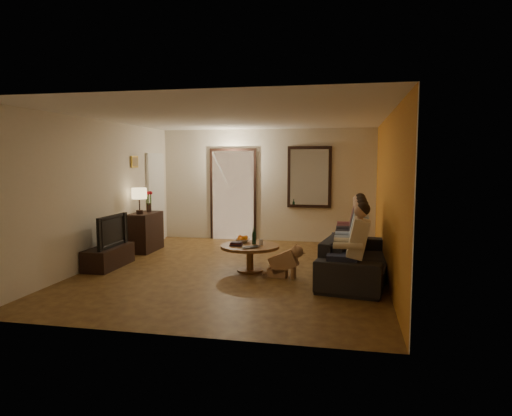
% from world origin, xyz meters
% --- Properties ---
extents(floor, '(5.00, 6.00, 0.01)m').
position_xyz_m(floor, '(0.00, 0.00, 0.00)').
color(floor, '#462913').
rests_on(floor, ground).
extents(ceiling, '(5.00, 6.00, 0.01)m').
position_xyz_m(ceiling, '(0.00, 0.00, 2.60)').
color(ceiling, white).
rests_on(ceiling, back_wall).
extents(back_wall, '(5.00, 0.02, 2.60)m').
position_xyz_m(back_wall, '(0.00, 3.00, 1.30)').
color(back_wall, beige).
rests_on(back_wall, floor).
extents(front_wall, '(5.00, 0.02, 2.60)m').
position_xyz_m(front_wall, '(0.00, -3.00, 1.30)').
color(front_wall, beige).
rests_on(front_wall, floor).
extents(left_wall, '(0.02, 6.00, 2.60)m').
position_xyz_m(left_wall, '(-2.50, 0.00, 1.30)').
color(left_wall, beige).
rests_on(left_wall, floor).
extents(right_wall, '(0.02, 6.00, 2.60)m').
position_xyz_m(right_wall, '(2.50, 0.00, 1.30)').
color(right_wall, beige).
rests_on(right_wall, floor).
extents(orange_accent, '(0.01, 6.00, 2.60)m').
position_xyz_m(orange_accent, '(2.49, 0.00, 1.30)').
color(orange_accent, '#C76222').
rests_on(orange_accent, right_wall).
extents(kitchen_doorway, '(1.00, 0.06, 2.10)m').
position_xyz_m(kitchen_doorway, '(-0.80, 2.98, 1.05)').
color(kitchen_doorway, '#FFE0A5').
rests_on(kitchen_doorway, floor).
extents(door_trim, '(1.12, 0.04, 2.22)m').
position_xyz_m(door_trim, '(-0.80, 2.97, 1.05)').
color(door_trim, black).
rests_on(door_trim, floor).
extents(fridge_glimpse, '(0.45, 0.03, 1.70)m').
position_xyz_m(fridge_glimpse, '(-0.55, 2.98, 0.90)').
color(fridge_glimpse, silver).
rests_on(fridge_glimpse, floor).
extents(mirror_frame, '(1.00, 0.05, 1.40)m').
position_xyz_m(mirror_frame, '(1.00, 2.96, 1.50)').
color(mirror_frame, black).
rests_on(mirror_frame, back_wall).
extents(mirror_glass, '(0.86, 0.02, 1.26)m').
position_xyz_m(mirror_glass, '(1.00, 2.93, 1.50)').
color(mirror_glass, white).
rests_on(mirror_glass, back_wall).
extents(white_door, '(0.06, 0.85, 2.04)m').
position_xyz_m(white_door, '(-2.46, 2.30, 1.02)').
color(white_door, white).
rests_on(white_door, floor).
extents(framed_art, '(0.03, 0.28, 0.24)m').
position_xyz_m(framed_art, '(-2.47, 1.30, 1.85)').
color(framed_art, '#B28C33').
rests_on(framed_art, left_wall).
extents(art_canvas, '(0.01, 0.22, 0.18)m').
position_xyz_m(art_canvas, '(-2.46, 1.30, 1.85)').
color(art_canvas, brown).
rests_on(art_canvas, left_wall).
extents(dresser, '(0.45, 0.90, 0.80)m').
position_xyz_m(dresser, '(-2.25, 1.25, 0.40)').
color(dresser, black).
rests_on(dresser, floor).
extents(table_lamp, '(0.30, 0.30, 0.54)m').
position_xyz_m(table_lamp, '(-2.25, 1.03, 1.07)').
color(table_lamp, beige).
rests_on(table_lamp, dresser).
extents(flower_vase, '(0.14, 0.14, 0.44)m').
position_xyz_m(flower_vase, '(-2.25, 1.47, 1.02)').
color(flower_vase, '#B0121E').
rests_on(flower_vase, dresser).
extents(tv_stand, '(0.45, 1.10, 0.37)m').
position_xyz_m(tv_stand, '(-2.25, -0.24, 0.18)').
color(tv_stand, black).
rests_on(tv_stand, floor).
extents(tv, '(0.98, 0.13, 0.56)m').
position_xyz_m(tv, '(-2.25, -0.24, 0.65)').
color(tv, black).
rests_on(tv, tv_stand).
extents(sofa, '(2.50, 1.31, 0.69)m').
position_xyz_m(sofa, '(2.07, -0.13, 0.35)').
color(sofa, black).
rests_on(sofa, floor).
extents(person_a, '(0.60, 0.40, 1.20)m').
position_xyz_m(person_a, '(1.97, -1.03, 0.60)').
color(person_a, tan).
rests_on(person_a, sofa).
extents(person_b, '(0.60, 0.40, 1.20)m').
position_xyz_m(person_b, '(1.97, -0.43, 0.60)').
color(person_b, tan).
rests_on(person_b, sofa).
extents(person_c, '(0.60, 0.40, 1.20)m').
position_xyz_m(person_c, '(1.97, 0.17, 0.60)').
color(person_c, tan).
rests_on(person_c, sofa).
extents(person_d, '(0.60, 0.40, 1.20)m').
position_xyz_m(person_d, '(1.97, 0.77, 0.60)').
color(person_d, tan).
rests_on(person_d, sofa).
extents(dog, '(0.58, 0.30, 0.56)m').
position_xyz_m(dog, '(0.88, -0.33, 0.28)').
color(dog, '#B37E53').
rests_on(dog, floor).
extents(coffee_table, '(1.13, 1.13, 0.45)m').
position_xyz_m(coffee_table, '(0.26, -0.03, 0.23)').
color(coffee_table, brown).
rests_on(coffee_table, floor).
extents(bowl, '(0.26, 0.26, 0.06)m').
position_xyz_m(bowl, '(0.08, 0.19, 0.48)').
color(bowl, white).
rests_on(bowl, coffee_table).
extents(oranges, '(0.20, 0.20, 0.08)m').
position_xyz_m(oranges, '(0.08, 0.19, 0.55)').
color(oranges, orange).
rests_on(oranges, bowl).
extents(wine_bottle, '(0.07, 0.07, 0.31)m').
position_xyz_m(wine_bottle, '(0.31, 0.07, 0.60)').
color(wine_bottle, black).
rests_on(wine_bottle, coffee_table).
extents(wine_glass, '(0.06, 0.06, 0.10)m').
position_xyz_m(wine_glass, '(0.44, 0.02, 0.50)').
color(wine_glass, silver).
rests_on(wine_glass, coffee_table).
extents(book_stack, '(0.20, 0.15, 0.07)m').
position_xyz_m(book_stack, '(0.04, -0.13, 0.48)').
color(book_stack, black).
rests_on(book_stack, coffee_table).
extents(laptop, '(0.39, 0.38, 0.03)m').
position_xyz_m(laptop, '(0.36, -0.31, 0.46)').
color(laptop, black).
rests_on(laptop, coffee_table).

